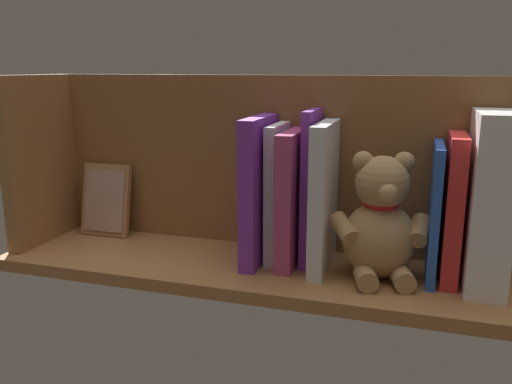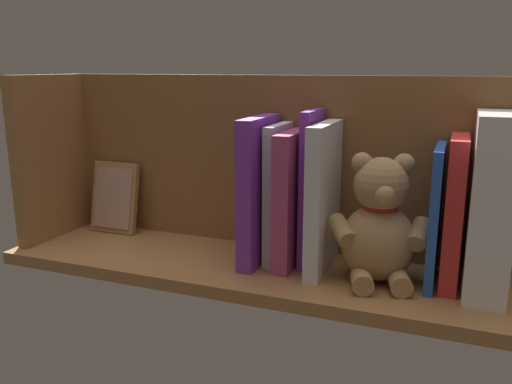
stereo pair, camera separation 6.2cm
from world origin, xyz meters
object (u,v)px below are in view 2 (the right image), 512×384
picture_frame_leaning (115,197)px  book_0 (454,212)px  dictionary_thick_white (491,205)px  teddy_bear (380,225)px

picture_frame_leaning → book_0: bearing=176.7°
dictionary_thick_white → picture_frame_leaning: bearing=-4.1°
book_0 → picture_frame_leaning: size_ratio=1.61×
book_0 → teddy_bear: size_ratio=1.14×
dictionary_thick_white → picture_frame_leaning: dictionary_thick_white is taller
dictionary_thick_white → teddy_bear: bearing=4.8°
book_0 → picture_frame_leaning: 66.69cm
dictionary_thick_white → book_0: (5.00, -1.31, -1.89)cm
dictionary_thick_white → book_0: dictionary_thick_white is taller
dictionary_thick_white → book_0: 5.51cm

